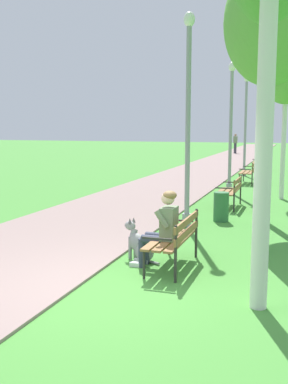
{
  "coord_description": "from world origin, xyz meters",
  "views": [
    {
      "loc": [
        2.48,
        -5.61,
        2.25
      ],
      "look_at": [
        -0.55,
        3.28,
        0.9
      ],
      "focal_mm": 42.91,
      "sensor_mm": 36.0,
      "label": 1
    }
  ],
  "objects_px": {
    "birch_tree_third": "(271,23)",
    "pedestrian_distant": "(235,144)",
    "park_bench_mid": "(231,189)",
    "lamp_post_far": "(245,124)",
    "park_bench_furthest": "(260,161)",
    "lamp_post_near": "(188,119)",
    "birch_tree_fourth": "(287,68)",
    "litter_bin": "(221,207)",
    "park_bench_far": "(249,171)",
    "person_seated_on_near_bench": "(162,226)",
    "park_bench_near": "(176,236)",
    "lamp_post_mid": "(231,126)",
    "dog_grey": "(140,245)"
  },
  "relations": [
    {
      "from": "park_bench_mid",
      "to": "pedestrian_distant",
      "type": "xyz_separation_m",
      "value": [
        -3.35,
        25.76,
        0.33
      ]
    },
    {
      "from": "litter_bin",
      "to": "park_bench_far",
      "type": "bearing_deg",
      "value": 91.11
    },
    {
      "from": "lamp_post_mid",
      "to": "birch_tree_third",
      "type": "distance_m",
      "value": 5.48
    },
    {
      "from": "person_seated_on_near_bench",
      "to": "birch_tree_fourth",
      "type": "height_order",
      "value": "birch_tree_fourth"
    },
    {
      "from": "park_bench_near",
      "to": "park_bench_furthest",
      "type": "distance_m",
      "value": 17.06
    },
    {
      "from": "person_seated_on_near_bench",
      "to": "lamp_post_mid",
      "type": "xyz_separation_m",
      "value": [
        -0.25,
        8.94,
        1.58
      ]
    },
    {
      "from": "dog_grey",
      "to": "lamp_post_far",
      "type": "relative_size",
      "value": 0.17
    },
    {
      "from": "person_seated_on_near_bench",
      "to": "birch_tree_fourth",
      "type": "distance_m",
      "value": 8.74
    },
    {
      "from": "park_bench_far",
      "to": "park_bench_furthest",
      "type": "xyz_separation_m",
      "value": [
        -0.03,
        5.53,
        0.0
      ]
    },
    {
      "from": "lamp_post_near",
      "to": "birch_tree_third",
      "type": "relative_size",
      "value": 0.78
    },
    {
      "from": "litter_bin",
      "to": "park_bench_mid",
      "type": "bearing_deg",
      "value": 91.55
    },
    {
      "from": "birch_tree_fourth",
      "to": "pedestrian_distant",
      "type": "distance_m",
      "value": 24.36
    },
    {
      "from": "lamp_post_near",
      "to": "lamp_post_mid",
      "type": "distance_m",
      "value": 5.86
    },
    {
      "from": "birch_tree_third",
      "to": "pedestrian_distant",
      "type": "height_order",
      "value": "birch_tree_third"
    },
    {
      "from": "park_bench_far",
      "to": "litter_bin",
      "type": "height_order",
      "value": "park_bench_far"
    },
    {
      "from": "lamp_post_mid",
      "to": "birch_tree_third",
      "type": "xyz_separation_m",
      "value": [
        1.52,
        -4.75,
        2.27
      ]
    },
    {
      "from": "lamp_post_mid",
      "to": "birch_tree_fourth",
      "type": "relative_size",
      "value": 0.85
    },
    {
      "from": "lamp_post_mid",
      "to": "litter_bin",
      "type": "relative_size",
      "value": 6.24
    },
    {
      "from": "lamp_post_far",
      "to": "litter_bin",
      "type": "bearing_deg",
      "value": -86.29
    },
    {
      "from": "dog_grey",
      "to": "lamp_post_near",
      "type": "relative_size",
      "value": 0.17
    },
    {
      "from": "dog_grey",
      "to": "litter_bin",
      "type": "xyz_separation_m",
      "value": [
        0.77,
        3.66,
        0.09
      ]
    },
    {
      "from": "person_seated_on_near_bench",
      "to": "pedestrian_distant",
      "type": "relative_size",
      "value": 0.76
    },
    {
      "from": "lamp_post_near",
      "to": "birch_tree_fourth",
      "type": "xyz_separation_m",
      "value": [
        1.86,
        4.86,
        1.59
      ]
    },
    {
      "from": "park_bench_near",
      "to": "person_seated_on_near_bench",
      "type": "distance_m",
      "value": 0.27
    },
    {
      "from": "park_bench_far",
      "to": "person_seated_on_near_bench",
      "type": "xyz_separation_m",
      "value": [
        -0.15,
        -11.58,
        0.17
      ]
    },
    {
      "from": "park_bench_near",
      "to": "pedestrian_distant",
      "type": "height_order",
      "value": "pedestrian_distant"
    },
    {
      "from": "dog_grey",
      "to": "lamp_post_near",
      "type": "bearing_deg",
      "value": 87.3
    },
    {
      "from": "lamp_post_far",
      "to": "pedestrian_distant",
      "type": "xyz_separation_m",
      "value": [
        -2.72,
        17.17,
        -1.5
      ]
    },
    {
      "from": "dog_grey",
      "to": "pedestrian_distant",
      "type": "relative_size",
      "value": 0.47
    },
    {
      "from": "park_bench_mid",
      "to": "dog_grey",
      "type": "relative_size",
      "value": 1.94
    },
    {
      "from": "park_bench_near",
      "to": "park_bench_furthest",
      "type": "relative_size",
      "value": 1.0
    },
    {
      "from": "park_bench_far",
      "to": "birch_tree_fourth",
      "type": "height_order",
      "value": "birch_tree_fourth"
    },
    {
      "from": "pedestrian_distant",
      "to": "birch_tree_fourth",
      "type": "bearing_deg",
      "value": -78.96
    },
    {
      "from": "lamp_post_near",
      "to": "dog_grey",
      "type": "bearing_deg",
      "value": -92.7
    },
    {
      "from": "person_seated_on_near_bench",
      "to": "birch_tree_third",
      "type": "relative_size",
      "value": 0.21
    },
    {
      "from": "litter_bin",
      "to": "pedestrian_distant",
      "type": "distance_m",
      "value": 27.94
    },
    {
      "from": "lamp_post_mid",
      "to": "birch_tree_third",
      "type": "relative_size",
      "value": 0.73
    },
    {
      "from": "lamp_post_mid",
      "to": "park_bench_far",
      "type": "bearing_deg",
      "value": 81.42
    },
    {
      "from": "dog_grey",
      "to": "lamp_post_mid",
      "type": "bearing_deg",
      "value": 88.52
    },
    {
      "from": "litter_bin",
      "to": "lamp_post_far",
      "type": "bearing_deg",
      "value": 93.71
    },
    {
      "from": "park_bench_furthest",
      "to": "lamp_post_near",
      "type": "xyz_separation_m",
      "value": [
        -0.46,
        -14.02,
        1.9
      ]
    },
    {
      "from": "park_bench_furthest",
      "to": "pedestrian_distant",
      "type": "relative_size",
      "value": 0.91
    },
    {
      "from": "park_bench_near",
      "to": "lamp_post_far",
      "type": "height_order",
      "value": "lamp_post_far"
    },
    {
      "from": "park_bench_furthest",
      "to": "lamp_post_mid",
      "type": "distance_m",
      "value": 8.36
    },
    {
      "from": "lamp_post_near",
      "to": "park_bench_furthest",
      "type": "bearing_deg",
      "value": 88.13
    },
    {
      "from": "park_bench_mid",
      "to": "lamp_post_mid",
      "type": "distance_m",
      "value": 3.55
    },
    {
      "from": "birch_tree_third",
      "to": "birch_tree_fourth",
      "type": "relative_size",
      "value": 1.16
    },
    {
      "from": "lamp_post_far",
      "to": "pedestrian_distant",
      "type": "distance_m",
      "value": 17.45
    },
    {
      "from": "lamp_post_near",
      "to": "park_bench_mid",
      "type": "bearing_deg",
      "value": 78.24
    },
    {
      "from": "park_bench_mid",
      "to": "lamp_post_far",
      "type": "height_order",
      "value": "lamp_post_far"
    }
  ]
}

